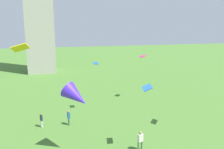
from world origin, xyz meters
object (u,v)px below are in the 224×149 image
person_0 (69,117)px  person_2 (41,119)px  kite_flying_5 (96,63)px  kite_flying_2 (20,48)px  kite_flying_3 (76,96)px  kite_flying_4 (143,56)px  person_1 (140,140)px  kite_flying_0 (147,88)px

person_0 → person_2: 3.01m
person_0 → kite_flying_5: kite_flying_5 is taller
person_2 → kite_flying_5: (6.87, 3.09, 5.55)m
kite_flying_2 → kite_flying_3: (4.01, 1.04, -4.30)m
kite_flying_5 → kite_flying_4: bearing=-63.6°
person_0 → person_1: size_ratio=0.93×
kite_flying_4 → kite_flying_5: 8.39m
person_1 → person_2: 11.55m
kite_flying_0 → kite_flying_2: bearing=-77.6°
person_0 → person_1: person_1 is taller
person_1 → kite_flying_5: bearing=80.4°
kite_flying_2 → kite_flying_5: size_ratio=1.42×
kite_flying_0 → kite_flying_2: size_ratio=0.99×
person_1 → kite_flying_3: kite_flying_3 is taller
kite_flying_0 → kite_flying_4: bearing=171.8°
kite_flying_3 → kite_flying_4: (11.30, 12.81, 1.41)m
person_0 → kite_flying_4: size_ratio=1.26×
person_2 → kite_flying_4: 16.93m
person_2 → kite_flying_4: size_ratio=1.14×
person_0 → kite_flying_4: 14.49m
person_0 → kite_flying_0: 10.83m
kite_flying_0 → kite_flying_3: bearing=-87.8°
kite_flying_4 → person_2: bearing=155.6°
person_2 → kite_flying_5: kite_flying_5 is taller
person_2 → kite_flying_2: (-0.72, -7.50, 8.67)m
kite_flying_4 → kite_flying_3: bearing=-179.3°
person_0 → kite_flying_3: kite_flying_3 is taller
person_0 → kite_flying_2: bearing=-35.3°
kite_flying_3 → kite_flying_4: size_ratio=2.17×
kite_flying_3 → kite_flying_5: size_ratio=3.18×
person_0 → kite_flying_4: bearing=111.3°
kite_flying_0 → kite_flying_2: 10.61m
person_2 → kite_flying_0: size_ratio=1.19×
person_1 → kite_flying_4: 16.06m
person_2 → kite_flying_5: size_ratio=1.67×
kite_flying_3 → kite_flying_5: kite_flying_5 is taller
person_1 → kite_flying_5: size_ratio=1.97×
person_0 → kite_flying_2: 11.85m
person_1 → kite_flying_4: bearing=47.5°
person_0 → person_2: bearing=-102.5°
kite_flying_2 → kite_flying_3: bearing=26.7°
person_1 → person_2: size_ratio=1.18×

